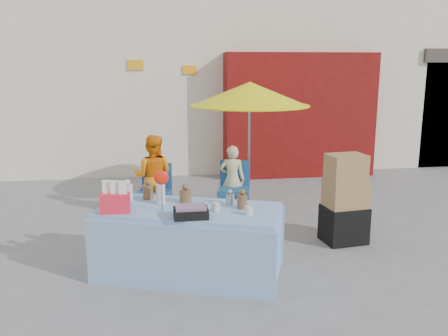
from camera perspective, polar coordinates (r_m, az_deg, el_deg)
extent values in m
plane|color=slate|center=(6.07, 0.41, -10.49)|extent=(80.00, 80.00, 0.00)
cube|color=silver|center=(12.56, -4.56, 11.83)|extent=(12.00, 5.00, 4.50)
cube|color=maroon|center=(10.25, 9.08, 6.29)|extent=(3.20, 0.60, 2.60)
cube|color=#4C331E|center=(13.72, 24.25, 6.44)|extent=(2.60, 3.00, 2.40)
cube|color=#3F3833|center=(13.67, 24.76, 12.07)|extent=(2.80, 3.20, 0.30)
cube|color=#FF9C15|center=(10.01, -10.58, 12.12)|extent=(0.32, 0.04, 0.20)
cube|color=#FF9C15|center=(10.03, -4.13, 11.72)|extent=(0.28, 0.04, 0.18)
cube|color=#8EB9E3|center=(5.44, -4.13, -8.80)|extent=(2.19, 1.52, 0.79)
cube|color=#8EB9E3|center=(5.04, -5.56, -10.93)|extent=(1.94, 0.73, 0.74)
cube|color=#8EB9E3|center=(5.87, -2.91, -7.45)|extent=(1.94, 0.73, 0.74)
cylinder|color=silver|center=(5.69, -11.48, -2.90)|extent=(0.15, 0.15, 0.19)
cylinder|color=brown|center=(5.71, -9.11, -2.86)|extent=(0.16, 0.16, 0.17)
cylinder|color=silver|center=(5.48, -7.64, -3.10)|extent=(0.13, 0.13, 0.23)
cylinder|color=brown|center=(5.51, -4.68, -3.39)|extent=(0.18, 0.18, 0.15)
cylinder|color=#B2B2B7|center=(5.42, 0.76, -3.75)|extent=(0.12, 0.12, 0.13)
cylinder|color=brown|center=(5.27, 2.19, -4.05)|extent=(0.15, 0.15, 0.16)
cylinder|color=silver|center=(5.18, -0.98, -4.71)|extent=(0.11, 0.11, 0.09)
cylinder|color=silver|center=(5.06, 2.98, -5.12)|extent=(0.11, 0.11, 0.09)
sphere|color=brown|center=(5.49, -13.24, -3.71)|extent=(0.16, 0.16, 0.16)
ellipsoid|color=red|center=(5.15, -7.56, -1.16)|extent=(0.17, 0.11, 0.16)
cube|color=red|center=(5.25, -12.95, -4.14)|extent=(0.35, 0.25, 0.21)
cube|color=black|center=(4.98, -4.01, -5.43)|extent=(0.42, 0.36, 0.09)
cube|color=#1E4B89|center=(7.43, -8.41, -4.46)|extent=(0.58, 0.57, 0.45)
cube|color=#1E4B89|center=(7.52, -8.08, -0.88)|extent=(0.47, 0.16, 0.40)
cube|color=#1E4B89|center=(7.52, 1.17, -4.10)|extent=(0.58, 0.57, 0.45)
cube|color=#1E4B89|center=(7.63, 1.34, -0.57)|extent=(0.47, 0.16, 0.40)
imported|color=orange|center=(7.46, -8.51, -0.99)|extent=(0.74, 0.64, 1.30)
imported|color=beige|center=(7.58, 1.00, -1.40)|extent=(0.46, 0.36, 1.11)
cylinder|color=gray|center=(7.69, 3.04, 2.18)|extent=(0.04, 0.04, 2.00)
cone|color=yellow|center=(7.58, 3.11, 8.89)|extent=(1.90, 1.90, 0.38)
cylinder|color=yellow|center=(7.59, 3.10, 7.53)|extent=(1.90, 1.90, 0.02)
cube|color=black|center=(6.64, 14.21, -6.56)|extent=(0.60, 0.51, 0.50)
cube|color=#A5824A|center=(6.51, 14.41, -2.92)|extent=(0.56, 0.46, 0.38)
cube|color=#A5824A|center=(6.41, 14.48, 0.10)|extent=(0.52, 0.41, 0.34)
ellipsoid|color=yellow|center=(5.67, -10.43, -10.90)|extent=(0.64, 0.53, 0.27)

